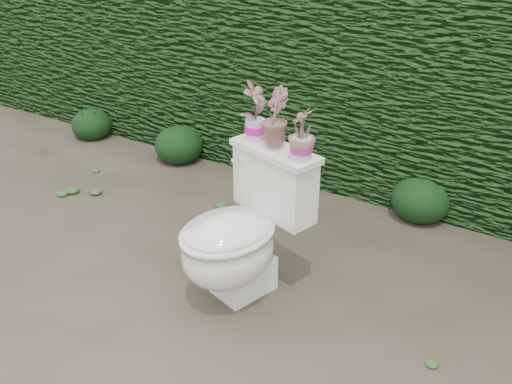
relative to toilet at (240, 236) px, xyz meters
The scene contains 10 objects.
ground 0.41m from the toilet, 71.51° to the left, with size 60.00×60.00×0.00m, color brown.
hedge 1.85m from the toilet, 87.92° to the left, with size 8.00×1.00×1.60m, color #25511B.
toilet is the anchor object (origin of this frame).
potted_plant_left 0.63m from the toilet, 105.47° to the left, with size 0.15×0.10×0.29m, color #1F6325.
potted_plant_center 0.62m from the toilet, 75.35° to the left, with size 0.16×0.13×0.29m, color #1F6325.
potted_plant_right 0.62m from the toilet, 36.29° to the left, with size 0.13×0.13×0.24m, color #1F6325.
liriope_clump_0 2.61m from the toilet, 152.96° to the left, with size 0.35×0.35×0.28m, color #143613.
liriope_clump_1 1.82m from the toilet, 138.67° to the left, with size 0.38×0.38×0.31m, color #143613.
liriope_clump_2 1.31m from the toilet, 113.35° to the left, with size 0.32×0.32×0.25m, color #143613.
liriope_clump_3 1.44m from the toilet, 66.18° to the left, with size 0.39×0.39×0.31m, color #143613.
Camera 1 is at (1.30, -2.27, 1.92)m, focal length 40.00 mm.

